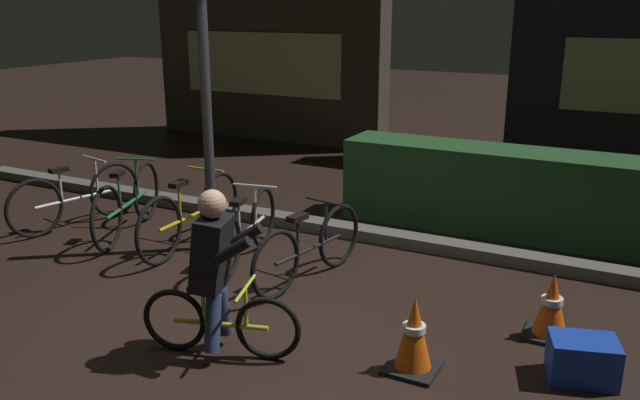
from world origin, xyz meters
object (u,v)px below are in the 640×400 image
at_px(street_post, 207,116).
at_px(parked_bike_center_left, 191,215).
at_px(traffic_cone_far, 551,307).
at_px(cyclist, 216,273).
at_px(parked_bike_leftmost, 76,197).
at_px(traffic_cone_near, 414,335).
at_px(parked_bike_right_mid, 309,248).
at_px(blue_crate, 583,360).
at_px(parked_bike_center_right, 246,230).
at_px(parked_bike_left_mid, 128,203).

bearing_deg(street_post, parked_bike_center_left, -160.43).
bearing_deg(traffic_cone_far, street_post, 173.83).
bearing_deg(cyclist, parked_bike_leftmost, 136.45).
height_order(street_post, traffic_cone_near, street_post).
height_order(parked_bike_leftmost, parked_bike_right_mid, parked_bike_leftmost).
bearing_deg(parked_bike_center_left, blue_crate, -103.34).
distance_m(parked_bike_leftmost, blue_crate, 5.56).
xyz_separation_m(street_post, traffic_cone_near, (2.65, -1.30, -1.12)).
bearing_deg(traffic_cone_near, parked_bike_right_mid, 143.31).
distance_m(parked_bike_center_left, parked_bike_center_right, 0.72).
xyz_separation_m(parked_bike_left_mid, traffic_cone_near, (3.73, -1.24, -0.09)).
bearing_deg(parked_bike_right_mid, parked_bike_center_left, 92.16).
relative_size(parked_bike_center_right, parked_bike_right_mid, 1.01).
bearing_deg(parked_bike_right_mid, parked_bike_center_right, 90.02).
xyz_separation_m(parked_bike_left_mid, parked_bike_right_mid, (2.37, -0.23, -0.03)).
distance_m(parked_bike_left_mid, blue_crate, 4.87).
height_order(parked_bike_leftmost, parked_bike_left_mid, parked_bike_left_mid).
relative_size(street_post, parked_bike_center_right, 1.80).
relative_size(parked_bike_center_left, parked_bike_center_right, 1.12).
distance_m(parked_bike_center_left, cyclist, 2.26).
xyz_separation_m(parked_bike_center_left, traffic_cone_near, (2.85, -1.23, -0.09)).
bearing_deg(parked_bike_left_mid, parked_bike_center_left, -110.18).
bearing_deg(street_post, cyclist, -52.78).
xyz_separation_m(street_post, blue_crate, (3.71, -0.90, -1.24)).
height_order(parked_bike_leftmost, traffic_cone_near, parked_bike_leftmost).
bearing_deg(traffic_cone_far, parked_bike_center_left, 175.34).
relative_size(parked_bike_center_right, blue_crate, 3.51).
height_order(parked_bike_left_mid, blue_crate, parked_bike_left_mid).
height_order(parked_bike_right_mid, traffic_cone_far, parked_bike_right_mid).
distance_m(parked_bike_left_mid, traffic_cone_far, 4.51).
distance_m(parked_bike_right_mid, traffic_cone_far, 2.13).
relative_size(street_post, parked_bike_left_mid, 1.68).
xyz_separation_m(parked_bike_left_mid, parked_bike_center_right, (1.59, -0.09, -0.03)).
bearing_deg(blue_crate, cyclist, -161.05).
distance_m(street_post, parked_bike_right_mid, 1.69).
height_order(parked_bike_left_mid, traffic_cone_near, parked_bike_left_mid).
height_order(parked_bike_leftmost, parked_bike_center_right, parked_bike_leftmost).
bearing_deg(cyclist, parked_bike_left_mid, 128.93).
relative_size(traffic_cone_near, blue_crate, 1.26).
relative_size(parked_bike_center_left, cyclist, 1.38).
height_order(street_post, parked_bike_left_mid, street_post).
xyz_separation_m(parked_bike_leftmost, parked_bike_left_mid, (0.71, 0.06, 0.02)).
bearing_deg(parked_bike_center_left, parked_bike_center_right, -97.22).
bearing_deg(blue_crate, street_post, 166.36).
relative_size(parked_bike_left_mid, cyclist, 1.32).
relative_size(parked_bike_left_mid, parked_bike_center_right, 1.07).
relative_size(street_post, traffic_cone_far, 5.35).
distance_m(traffic_cone_near, blue_crate, 1.14).
bearing_deg(blue_crate, parked_bike_right_mid, 165.79).
relative_size(blue_crate, cyclist, 0.35).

